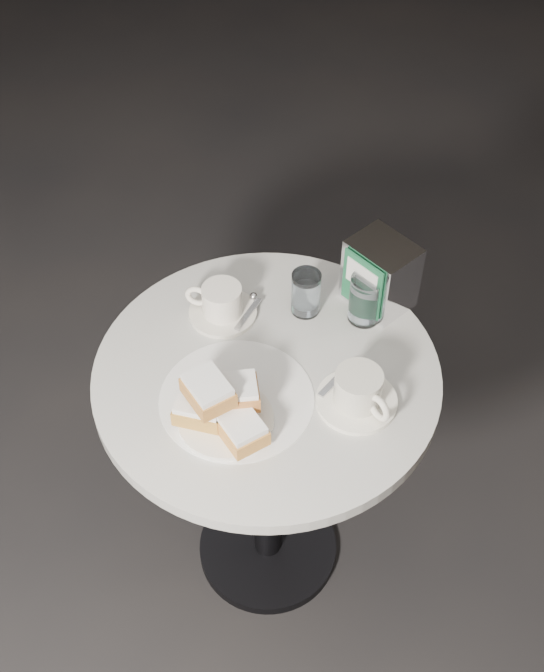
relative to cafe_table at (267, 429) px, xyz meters
The scene contains 9 objects.
ground 0.55m from the cafe_table, ahead, with size 7.00×7.00×0.00m, color black.
cafe_table is the anchor object (origin of this frame).
sugar_spill 0.22m from the cafe_table, 96.57° to the right, with size 0.30×0.30×0.00m, color white.
beignet_plate 0.29m from the cafe_table, 89.74° to the right, with size 0.20×0.18×0.12m.
coffee_cup_left 0.29m from the cafe_table, 153.76° to the left, with size 0.19×0.19×0.08m.
coffee_cup_right 0.30m from the cafe_table, ahead, with size 0.20×0.20×0.08m.
water_glass_left 0.31m from the cafe_table, 96.90° to the left, with size 0.07×0.07×0.10m.
water_glass_right 0.36m from the cafe_table, 68.38° to the left, with size 0.07×0.07×0.11m.
napkin_dispenser 0.41m from the cafe_table, 72.39° to the left, with size 0.16×0.14×0.16m.
Camera 1 is at (0.59, -0.90, 2.04)m, focal length 45.00 mm.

